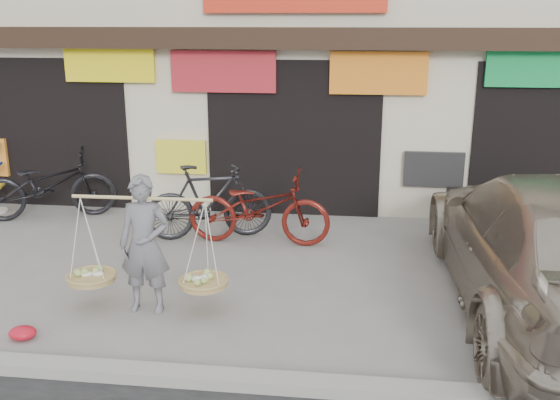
# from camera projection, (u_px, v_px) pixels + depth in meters

# --- Properties ---
(ground) EXTENTS (70.00, 70.00, 0.00)m
(ground) POSITION_uv_depth(u_px,v_px,m) (265.00, 296.00, 7.85)
(ground) COLOR gray
(ground) RESTS_ON ground
(kerb) EXTENTS (70.00, 0.25, 0.12)m
(kerb) POSITION_uv_depth(u_px,v_px,m) (235.00, 380.00, 5.93)
(kerb) COLOR gray
(kerb) RESTS_ON ground
(shophouse_block) EXTENTS (14.00, 6.32, 7.00)m
(shophouse_block) POSITION_uv_depth(u_px,v_px,m) (308.00, 14.00, 13.00)
(shophouse_block) COLOR beige
(shophouse_block) RESTS_ON ground
(street_vendor) EXTENTS (1.93, 0.58, 1.66)m
(street_vendor) POSITION_uv_depth(u_px,v_px,m) (145.00, 250.00, 7.28)
(street_vendor) COLOR slate
(street_vendor) RESTS_ON ground
(bike_0) EXTENTS (2.40, 1.56, 1.19)m
(bike_0) POSITION_uv_depth(u_px,v_px,m) (48.00, 185.00, 10.78)
(bike_0) COLOR black
(bike_0) RESTS_ON ground
(bike_1) EXTENTS (2.08, 1.13, 1.20)m
(bike_1) POSITION_uv_depth(u_px,v_px,m) (209.00, 202.00, 9.78)
(bike_1) COLOR black
(bike_1) RESTS_ON ground
(bike_2) EXTENTS (2.21, 0.81, 1.15)m
(bike_2) POSITION_uv_depth(u_px,v_px,m) (259.00, 208.00, 9.55)
(bike_2) COLOR #5A150F
(bike_2) RESTS_ON ground
(suv) EXTENTS (2.39, 5.83, 1.69)m
(suv) POSITION_uv_depth(u_px,v_px,m) (556.00, 246.00, 7.20)
(suv) COLOR #A59785
(suv) RESTS_ON ground
(red_bag) EXTENTS (0.31, 0.25, 0.14)m
(red_bag) POSITION_uv_depth(u_px,v_px,m) (23.00, 333.00, 6.79)
(red_bag) COLOR red
(red_bag) RESTS_ON ground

